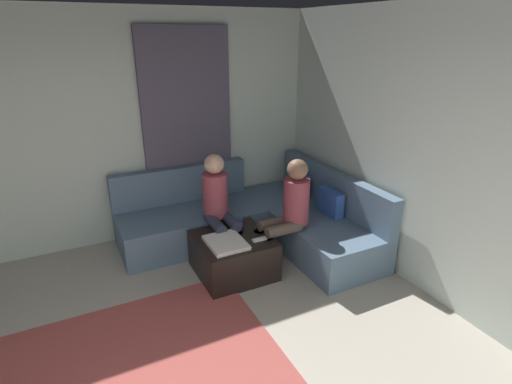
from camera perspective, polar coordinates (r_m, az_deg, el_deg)
The scene contains 10 objects.
wall_back at distance 3.79m, azimuth 30.10°, elevation 2.15°, with size 6.00×0.12×2.70m, color silver.
wall_left at distance 4.98m, azimuth -24.42°, elevation 7.24°, with size 0.12×6.00×2.70m, color silver.
curtain_panel at distance 5.11m, azimuth -9.50°, elevation 8.06°, with size 0.06×1.10×2.50m, color #595166.
sectional_couch at distance 4.97m, azimuth 0.23°, elevation -3.91°, with size 2.10×2.55×0.87m.
ottoman at distance 4.37m, azimuth -3.22°, elevation -8.85°, with size 0.76×0.76×0.42m, color black.
folded_blanket at distance 4.14m, azimuth -4.27°, elevation -7.11°, with size 0.44×0.36×0.04m, color white.
coffee_mug at distance 4.49m, azimuth -2.31°, elevation -4.23°, with size 0.08×0.08×0.10m, color #334C72.
game_remote at distance 4.20m, azimuth 0.47°, elevation -6.69°, with size 0.05×0.15×0.02m, color white.
person_on_couch_back at distance 4.35m, azimuth 4.55°, elevation -2.42°, with size 0.30×0.60×1.20m.
person_on_couch_side at distance 4.49m, azimuth -5.28°, elevation -1.66°, with size 0.60×0.30×1.20m.
Camera 1 is at (1.92, -0.15, 2.43)m, focal length 28.43 mm.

